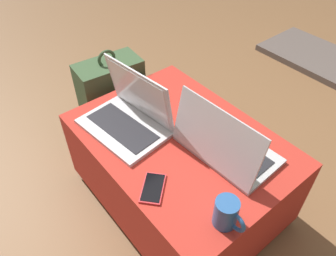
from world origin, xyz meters
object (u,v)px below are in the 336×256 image
at_px(laptop_near, 129,116).
at_px(laptop_far, 224,145).
at_px(coffee_mug, 227,214).
at_px(cell_phone, 153,188).
at_px(backpack, 112,100).

distance_m(laptop_near, laptop_far, 0.41).
bearing_deg(laptop_near, coffee_mug, -9.21).
height_order(laptop_far, cell_phone, laptop_far).
bearing_deg(laptop_near, cell_phone, -27.51).
height_order(laptop_near, backpack, laptop_near).
bearing_deg(cell_phone, laptop_far, -138.89).
bearing_deg(coffee_mug, cell_phone, -158.53).
xyz_separation_m(laptop_far, backpack, (-0.77, -0.04, -0.24)).
distance_m(laptop_near, coffee_mug, 0.57).
xyz_separation_m(backpack, coffee_mug, (0.98, -0.16, 0.24)).
bearing_deg(coffee_mug, laptop_near, 177.59).
bearing_deg(backpack, coffee_mug, 85.58).
distance_m(laptop_near, cell_phone, 0.35).
xyz_separation_m(laptop_far, coffee_mug, (0.21, -0.21, 0.00)).
distance_m(backpack, coffee_mug, 1.02).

